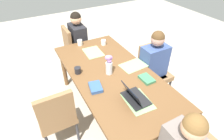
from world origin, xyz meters
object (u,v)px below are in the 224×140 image
Objects in this scene: chair_far_right_near at (56,115)px; flower_vase at (109,63)px; laptop_head_left_left_mid at (135,97)px; coffee_mug_near_right at (80,43)px; person_near_left_near at (153,70)px; coffee_mug_centre_left at (104,42)px; book_blue_cover at (147,79)px; person_head_right_left_far at (79,46)px; book_red_cover at (96,87)px; dining_table at (112,77)px; chair_head_right_left_far at (74,47)px; chair_near_left_near at (152,68)px; coffee_mug_near_left at (78,70)px.

chair_far_right_near is 3.18× the size of flower_vase.
laptop_head_left_left_mid is 1.52m from coffee_mug_near_right.
coffee_mug_near_right is (1.08, -0.74, 0.30)m from chair_far_right_near.
person_near_left_near is 0.99m from laptop_head_left_left_mid.
coffee_mug_centre_left is 0.42× the size of book_blue_cover.
flower_vase is (-1.32, 0.03, 0.39)m from person_head_right_left_far.
book_red_cover is at bearing 148.50° from coffee_mug_centre_left.
person_near_left_near reaches higher than coffee_mug_centre_left.
dining_table is 0.86m from chair_far_right_near.
person_near_left_near is 5.97× the size of book_red_cover.
laptop_head_left_left_mid is at bearing 179.64° from person_head_right_left_far.
laptop_head_left_left_mid is at bearing -118.40° from chair_far_right_near.
book_blue_cover is at bearing -137.21° from dining_table.
flower_vase is (0.01, 0.04, 0.23)m from dining_table.
chair_head_right_left_far is 1.61m from book_red_cover.
dining_table is at bearing -179.80° from person_head_right_left_far.
person_near_left_near is at bearing -149.15° from chair_head_right_left_far.
book_blue_cover is (0.22, -0.33, -0.03)m from laptop_head_left_left_mid.
book_blue_cover is at bearing 129.86° from person_near_left_near.
person_head_right_left_far is 1.72m from book_blue_cover.
person_near_left_near is 1.52m from person_head_right_left_far.
book_red_cover is at bearing 171.13° from chair_head_right_left_far.
chair_near_left_near and chair_head_right_left_far have the same top height.
person_head_right_left_far is at bearing 0.20° from dining_table.
chair_near_left_near is 0.93m from coffee_mug_centre_left.
chair_far_right_near is 0.97m from laptop_head_left_left_mid.
person_head_right_left_far is at bearing -13.48° from coffee_mug_near_right.
flower_vase is 0.37m from book_red_cover.
dining_table is 0.38m from book_red_cover.
dining_table is at bearing 91.03° from person_near_left_near.
chair_near_left_near reaches higher than coffee_mug_near_left.
person_head_right_left_far is at bearing -0.60° from book_red_cover.
person_near_left_near reaches higher than dining_table.
person_head_right_left_far is at bearing 10.90° from book_blue_cover.
coffee_mug_near_right is at bearing -22.65° from coffee_mug_near_left.
person_head_right_left_far reaches higher than book_red_cover.
person_head_right_left_far is 0.67m from coffee_mug_centre_left.
laptop_head_left_left_mid is (-1.89, 0.01, 0.27)m from person_head_right_left_far.
book_blue_cover is at bearing -92.94° from book_red_cover.
chair_near_left_near is 2.81× the size of laptop_head_left_left_mid.
coffee_mug_near_left is at bearing 61.12° from dining_table.
laptop_head_left_left_mid is 0.49m from book_red_cover.
dining_table is 0.76m from person_near_left_near.
laptop_head_left_left_mid is 1.60× the size of book_red_cover.
coffee_mug_near_left is 0.96× the size of coffee_mug_near_right.
chair_far_right_near is 9.83× the size of coffee_mug_near_right.
book_red_cover is (0.38, 0.31, -0.02)m from laptop_head_left_left_mid.
dining_table is 2.35× the size of chair_head_right_left_far.
coffee_mug_near_left reaches higher than coffee_mug_centre_left.
person_head_right_left_far is 1.33× the size of chair_far_right_near.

